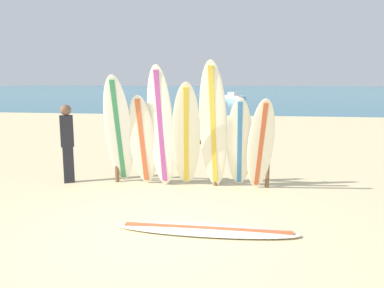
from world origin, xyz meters
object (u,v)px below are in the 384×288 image
at_px(surfboard_rack, 190,153).
at_px(surfboard_leaning_center_right, 213,127).
at_px(surfboard_leaning_center, 186,137).
at_px(small_boat_offshore, 233,97).
at_px(beachgoer_standing, 67,140).
at_px(surfboard_leaning_right, 240,144).
at_px(surfboard_leaning_center_left, 161,128).
at_px(surfboard_lying_on_sand, 207,230).
at_px(surfboard_leaning_left, 143,141).
at_px(surfboard_leaning_far_right, 261,146).
at_px(surfboard_leaning_far_left, 119,131).

xyz_separation_m(surfboard_rack, surfboard_leaning_center_right, (0.52, -0.38, 0.62)).
height_order(surfboard_leaning_center, small_boat_offshore, surfboard_leaning_center).
bearing_deg(small_boat_offshore, beachgoer_standing, -94.31).
height_order(surfboard_rack, surfboard_leaning_right, surfboard_leaning_right).
xyz_separation_m(surfboard_rack, surfboard_leaning_right, (1.04, -0.30, 0.28)).
distance_m(surfboard_leaning_center_left, surfboard_leaning_center_right, 1.07).
bearing_deg(surfboard_lying_on_sand, surfboard_leaning_left, 124.86).
bearing_deg(surfboard_leaning_left, surfboard_leaning_center_right, -4.54).
distance_m(surfboard_rack, surfboard_leaning_center_left, 0.87).
height_order(surfboard_leaning_center, surfboard_leaning_center_right, surfboard_leaning_center_right).
bearing_deg(beachgoer_standing, surfboard_rack, 4.01).
xyz_separation_m(surfboard_leaning_center_right, surfboard_leaning_right, (0.52, 0.08, -0.34)).
bearing_deg(surfboard_leaning_center_right, surfboard_leaning_center, -174.71).
height_order(surfboard_leaning_right, surfboard_leaning_far_right, surfboard_leaning_right).
height_order(surfboard_leaning_far_left, surfboard_leaning_right, surfboard_leaning_far_left).
bearing_deg(surfboard_leaning_left, surfboard_leaning_center_left, -11.03).
bearing_deg(surfboard_leaning_center_right, surfboard_leaning_far_right, -3.84).
xyz_separation_m(beachgoer_standing, small_boat_offshore, (2.53, 33.55, -0.68)).
height_order(surfboard_leaning_left, surfboard_leaning_center, surfboard_leaning_center).
bearing_deg(beachgoer_standing, surfboard_leaning_left, -2.73).
xyz_separation_m(surfboard_leaning_right, beachgoer_standing, (-3.70, 0.12, -0.03)).
relative_size(surfboard_rack, surfboard_leaning_center, 1.51).
distance_m(surfboard_leaning_far_left, surfboard_leaning_left, 0.53).
height_order(surfboard_rack, surfboard_leaning_left, surfboard_leaning_left).
height_order(surfboard_leaning_right, surfboard_lying_on_sand, surfboard_leaning_right).
xyz_separation_m(surfboard_lying_on_sand, small_boat_offshore, (-0.74, 35.89, 0.22)).
distance_m(surfboard_leaning_right, small_boat_offshore, 33.70).
xyz_separation_m(surfboard_leaning_far_left, small_boat_offshore, (1.32, 33.70, -0.92)).
relative_size(surfboard_leaning_center, small_boat_offshore, 0.76).
height_order(surfboard_leaning_center_right, surfboard_leaning_far_right, surfboard_leaning_center_right).
xyz_separation_m(surfboard_leaning_center, surfboard_leaning_center_right, (0.54, 0.05, 0.20)).
bearing_deg(surfboard_leaning_far_left, surfboard_leaning_center, -3.97).
bearing_deg(surfboard_lying_on_sand, surfboard_leaning_center, 106.77).
height_order(surfboard_leaning_center, surfboard_leaning_right, surfboard_leaning_center).
xyz_separation_m(surfboard_leaning_center, surfboard_lying_on_sand, (0.63, -2.09, -1.07)).
distance_m(surfboard_leaning_left, beachgoer_standing, 1.69).
relative_size(surfboard_leaning_left, surfboard_leaning_center_left, 0.77).
height_order(surfboard_leaning_center_left, surfboard_leaning_right, surfboard_leaning_center_left).
xyz_separation_m(surfboard_leaning_far_right, small_boat_offshore, (-1.57, 33.81, -0.70)).
relative_size(surfboard_leaning_right, surfboard_lying_on_sand, 0.71).
bearing_deg(small_boat_offshore, surfboard_leaning_center, -89.82).
height_order(surfboard_rack, small_boat_offshore, surfboard_rack).
distance_m(surfboard_rack, surfboard_leaning_left, 1.04).
height_order(surfboard_leaning_left, surfboard_lying_on_sand, surfboard_leaning_left).
distance_m(surfboard_leaning_center, surfboard_leaning_center_right, 0.57).
bearing_deg(surfboard_leaning_left, surfboard_leaning_far_right, -4.27).
bearing_deg(surfboard_rack, surfboard_leaning_far_left, -166.98).
bearing_deg(surfboard_leaning_left, surfboard_leaning_right, -1.06).
distance_m(surfboard_leaning_center_right, surfboard_lying_on_sand, 2.49).
height_order(surfboard_leaning_far_left, surfboard_leaning_left, surfboard_leaning_far_left).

